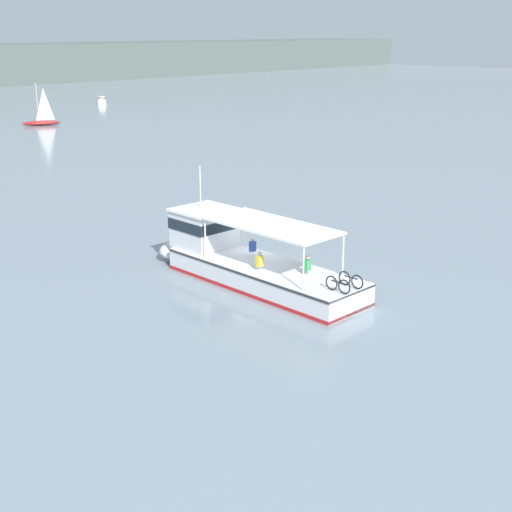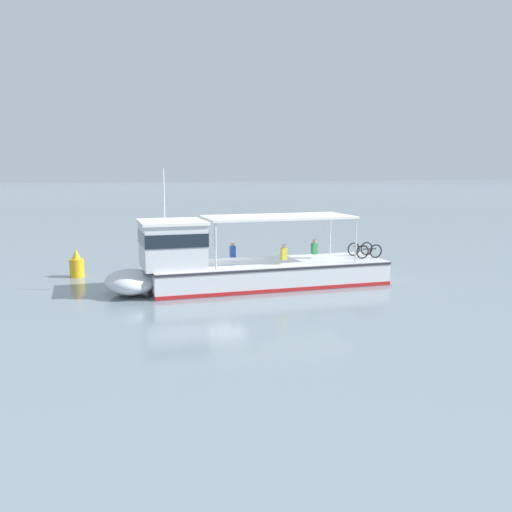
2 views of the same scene
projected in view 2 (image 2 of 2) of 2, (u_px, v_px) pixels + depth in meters
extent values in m
plane|color=gray|center=(218.00, 281.00, 26.71)|extent=(400.00, 400.00, 0.00)
cube|color=silver|center=(268.00, 274.00, 25.72)|extent=(3.51, 10.89, 1.10)
ellipsoid|color=silver|center=(131.00, 282.00, 23.89)|extent=(3.01, 2.28, 1.01)
cube|color=red|center=(268.00, 283.00, 25.79)|extent=(3.55, 10.89, 0.16)
cube|color=#2D2D33|center=(268.00, 264.00, 25.65)|extent=(3.57, 10.89, 0.10)
cube|color=silver|center=(172.00, 245.00, 24.19)|extent=(2.79, 2.68, 1.90)
cube|color=#19232D|center=(172.00, 238.00, 24.14)|extent=(2.86, 2.72, 0.56)
cube|color=white|center=(172.00, 222.00, 24.03)|extent=(2.96, 2.84, 0.12)
cube|color=white|center=(278.00, 217.00, 25.45)|extent=(3.13, 6.78, 0.10)
cylinder|color=silver|center=(216.00, 247.00, 23.37)|extent=(0.08, 0.08, 2.00)
cylinder|color=silver|center=(202.00, 239.00, 25.94)|extent=(0.08, 0.08, 2.00)
cylinder|color=silver|center=(356.00, 241.00, 25.30)|extent=(0.08, 0.08, 2.00)
cylinder|color=silver|center=(330.00, 234.00, 27.86)|extent=(0.08, 0.08, 2.00)
cylinder|color=silver|center=(164.00, 195.00, 23.77)|extent=(0.06, 0.06, 2.20)
sphere|color=white|center=(188.00, 272.00, 26.40)|extent=(0.36, 0.36, 0.36)
sphere|color=white|center=(255.00, 268.00, 27.38)|extent=(0.36, 0.36, 0.36)
sphere|color=white|center=(313.00, 265.00, 28.30)|extent=(0.36, 0.36, 0.36)
torus|color=black|center=(363.00, 252.00, 26.51)|extent=(0.08, 0.66, 0.66)
torus|color=black|center=(376.00, 251.00, 26.72)|extent=(0.08, 0.66, 0.66)
cylinder|color=#232328|center=(369.00, 249.00, 26.59)|extent=(0.08, 0.70, 0.06)
torus|color=black|center=(354.00, 249.00, 27.36)|extent=(0.08, 0.66, 0.66)
torus|color=black|center=(367.00, 249.00, 27.56)|extent=(0.08, 0.66, 0.66)
cylinder|color=#232328|center=(360.00, 246.00, 27.44)|extent=(0.08, 0.70, 0.06)
cube|color=#338C4C|center=(314.00, 249.00, 26.62)|extent=(0.33, 0.23, 0.52)
sphere|color=tan|center=(314.00, 241.00, 26.56)|extent=(0.20, 0.20, 0.20)
cube|color=yellow|center=(284.00, 254.00, 24.96)|extent=(0.33, 0.23, 0.52)
sphere|color=beige|center=(284.00, 246.00, 24.90)|extent=(0.20, 0.20, 0.20)
cube|color=#2D4CA5|center=(233.00, 251.00, 25.74)|extent=(0.33, 0.23, 0.52)
sphere|color=tan|center=(233.00, 243.00, 25.69)|extent=(0.20, 0.20, 0.20)
cylinder|color=gold|center=(77.00, 268.00, 27.77)|extent=(0.70, 0.70, 0.90)
cone|color=gold|center=(76.00, 254.00, 27.66)|extent=(0.42, 0.42, 0.50)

